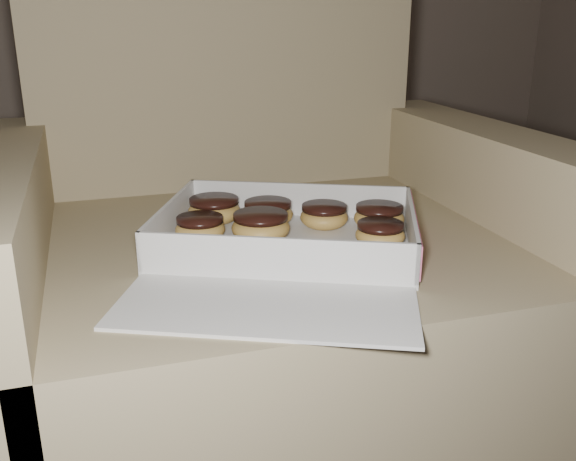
% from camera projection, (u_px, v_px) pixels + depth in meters
% --- Properties ---
extents(armchair, '(1.00, 0.85, 1.05)m').
position_uv_depth(armchair, '(263.00, 290.00, 1.22)').
color(armchair, '#978560').
rests_on(armchair, floor).
extents(bakery_box, '(0.55, 0.59, 0.07)m').
position_uv_depth(bakery_box, '(287.00, 248.00, 1.00)').
color(bakery_box, silver).
rests_on(bakery_box, armchair).
extents(donut_a, '(0.08, 0.08, 0.04)m').
position_uv_depth(donut_a, '(200.00, 228.00, 1.04)').
color(donut_a, gold).
rests_on(donut_a, bakery_box).
extents(donut_b, '(0.09, 0.09, 0.04)m').
position_uv_depth(donut_b, '(268.00, 213.00, 1.12)').
color(donut_b, gold).
rests_on(donut_b, bakery_box).
extents(donut_c, '(0.08, 0.08, 0.04)m').
position_uv_depth(donut_c, '(380.00, 234.00, 1.02)').
color(donut_c, gold).
rests_on(donut_c, bakery_box).
extents(donut_d, '(0.09, 0.09, 0.05)m').
position_uv_depth(donut_d, '(214.00, 210.00, 1.13)').
color(donut_d, gold).
rests_on(donut_d, bakery_box).
extents(donut_e, '(0.09, 0.09, 0.04)m').
position_uv_depth(donut_e, '(379.00, 217.00, 1.10)').
color(donut_e, gold).
rests_on(donut_e, bakery_box).
extents(donut_f, '(0.08, 0.08, 0.04)m').
position_uv_depth(donut_f, '(324.00, 216.00, 1.10)').
color(donut_f, gold).
rests_on(donut_f, bakery_box).
extents(donut_g, '(0.10, 0.10, 0.05)m').
position_uv_depth(donut_g, '(261.00, 226.00, 1.04)').
color(donut_g, gold).
rests_on(donut_g, bakery_box).
extents(crumb_a, '(0.01, 0.01, 0.00)m').
position_uv_depth(crumb_a, '(189.00, 246.00, 1.02)').
color(crumb_a, black).
rests_on(crumb_a, bakery_box).
extents(crumb_b, '(0.01, 0.01, 0.00)m').
position_uv_depth(crumb_b, '(302.00, 248.00, 1.01)').
color(crumb_b, black).
rests_on(crumb_b, bakery_box).
extents(crumb_c, '(0.01, 0.01, 0.00)m').
position_uv_depth(crumb_c, '(338.00, 263.00, 0.95)').
color(crumb_c, black).
rests_on(crumb_c, bakery_box).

